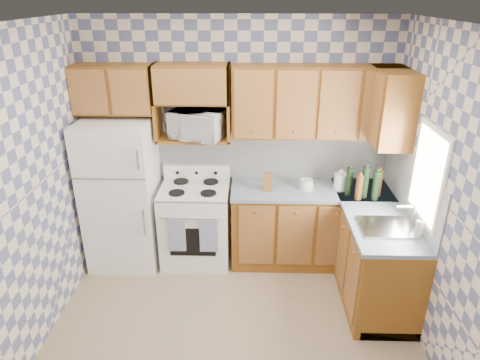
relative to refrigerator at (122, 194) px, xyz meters
name	(u,v)px	position (x,y,z in m)	size (l,w,h in m)	color
floor	(232,338)	(1.27, -1.25, -0.84)	(3.40, 3.40, 0.00)	#8B7857
back_wall	(238,141)	(1.27, 0.35, 0.51)	(3.40, 0.02, 2.70)	slate
right_wall	(449,210)	(2.97, -1.25, 0.51)	(0.02, 3.20, 2.70)	slate
backsplash_back	(273,155)	(1.68, 0.34, 0.36)	(2.60, 0.01, 0.56)	white
backsplash_right	(410,185)	(2.96, -0.45, 0.36)	(0.01, 1.60, 0.56)	white
refrigerator	(122,194)	(0.00, 0.00, 0.00)	(0.75, 0.70, 1.68)	white
stove_body	(196,225)	(0.80, 0.03, -0.39)	(0.76, 0.65, 0.90)	white
cooktop	(194,189)	(0.80, 0.03, 0.07)	(0.76, 0.65, 0.03)	silver
backguard	(197,171)	(0.80, 0.30, 0.16)	(0.76, 0.08, 0.17)	white
dish_towel_left	(176,234)	(0.64, -0.32, -0.31)	(0.19, 0.03, 0.41)	navy
dish_towel_right	(209,235)	(0.98, -0.32, -0.31)	(0.19, 0.03, 0.41)	navy
base_cabinets_back	(309,226)	(2.10, 0.05, -0.40)	(1.75, 0.60, 0.88)	brown
base_cabinets_right	(370,251)	(2.67, -0.45, -0.40)	(0.60, 1.60, 0.88)	brown
countertop_back	(312,190)	(2.10, 0.05, 0.06)	(1.77, 0.63, 0.04)	slate
countertop_right	(375,212)	(2.67, -0.45, 0.06)	(0.63, 1.60, 0.04)	slate
upper_cabinets_back	(316,102)	(2.10, 0.19, 1.01)	(1.75, 0.33, 0.74)	brown
upper_cabinets_fridge	(114,89)	(-0.02, 0.19, 1.13)	(0.82, 0.33, 0.50)	brown
upper_cabinets_right	(390,107)	(2.81, 0.00, 1.01)	(0.33, 0.70, 0.74)	brown
microwave_shelf	(194,139)	(0.80, 0.19, 0.60)	(0.80, 0.33, 0.03)	brown
microwave	(197,124)	(0.85, 0.16, 0.76)	(0.55, 0.37, 0.30)	white
sink	(386,227)	(2.67, -0.80, 0.09)	(0.48, 0.40, 0.03)	#B7B7BC
window	(428,175)	(2.96, -0.80, 0.61)	(0.02, 0.66, 0.86)	white
bottle_0	(365,182)	(2.62, -0.16, 0.25)	(0.07, 0.07, 0.34)	black
bottle_1	(376,186)	(2.72, -0.21, 0.24)	(0.07, 0.07, 0.31)	black
bottle_2	(378,183)	(2.77, -0.12, 0.23)	(0.07, 0.07, 0.29)	#573614
bottle_3	(359,187)	(2.55, -0.21, 0.21)	(0.07, 0.07, 0.27)	#573614
bottle_4	(349,181)	(2.47, -0.10, 0.23)	(0.07, 0.07, 0.30)	black
knife_block	(268,182)	(1.62, -0.01, 0.18)	(0.09, 0.09, 0.20)	brown
electric_kettle	(341,182)	(2.40, 0.02, 0.17)	(0.14, 0.14, 0.18)	white
food_containers	(306,184)	(2.04, 0.04, 0.13)	(0.16, 0.16, 0.11)	beige
soap_bottle	(419,230)	(2.89, -0.97, 0.17)	(0.06, 0.06, 0.17)	beige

